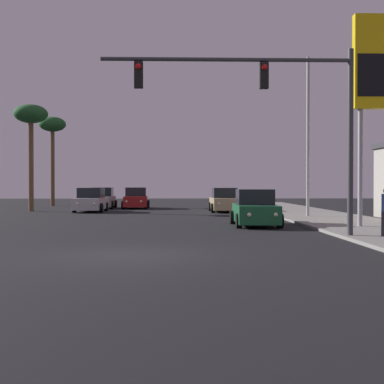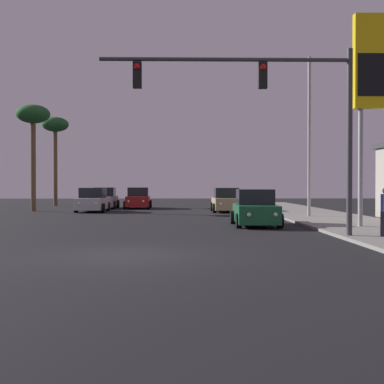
{
  "view_description": "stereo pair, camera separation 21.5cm",
  "coord_description": "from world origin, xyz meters",
  "px_view_note": "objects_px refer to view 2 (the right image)",
  "views": [
    {
      "loc": [
        1.25,
        -14.36,
        1.88
      ],
      "look_at": [
        1.93,
        9.34,
        1.57
      ],
      "focal_mm": 50.0,
      "sensor_mm": 36.0,
      "label": 1
    },
    {
      "loc": [
        1.47,
        -14.37,
        1.88
      ],
      "look_at": [
        1.93,
        9.34,
        1.57
      ],
      "focal_mm": 50.0,
      "sensor_mm": 36.0,
      "label": 2
    }
  ],
  "objects_px": {
    "car_grey": "(105,199)",
    "car_tan": "(226,201)",
    "street_lamp": "(307,128)",
    "palm_tree_far": "(55,129)",
    "car_silver": "(93,201)",
    "palm_tree_mid": "(33,119)",
    "gas_station_sign": "(377,73)",
    "car_red": "(138,199)",
    "car_green": "(255,209)",
    "traffic_light_mast": "(275,101)"
  },
  "relations": [
    {
      "from": "gas_station_sign",
      "to": "palm_tree_mid",
      "type": "height_order",
      "value": "gas_station_sign"
    },
    {
      "from": "car_grey",
      "to": "palm_tree_far",
      "type": "distance_m",
      "value": 9.71
    },
    {
      "from": "car_green",
      "to": "palm_tree_far",
      "type": "bearing_deg",
      "value": -56.53
    },
    {
      "from": "car_silver",
      "to": "car_tan",
      "type": "distance_m",
      "value": 9.37
    },
    {
      "from": "street_lamp",
      "to": "palm_tree_far",
      "type": "height_order",
      "value": "street_lamp"
    },
    {
      "from": "gas_station_sign",
      "to": "car_red",
      "type": "bearing_deg",
      "value": 120.12
    },
    {
      "from": "car_red",
      "to": "car_tan",
      "type": "xyz_separation_m",
      "value": [
        6.61,
        -5.65,
        0.0
      ]
    },
    {
      "from": "car_grey",
      "to": "palm_tree_mid",
      "type": "relative_size",
      "value": 0.57
    },
    {
      "from": "palm_tree_mid",
      "to": "car_red",
      "type": "bearing_deg",
      "value": 32.36
    },
    {
      "from": "traffic_light_mast",
      "to": "street_lamp",
      "type": "distance_m",
      "value": 12.22
    },
    {
      "from": "gas_station_sign",
      "to": "street_lamp",
      "type": "bearing_deg",
      "value": 99.16
    },
    {
      "from": "gas_station_sign",
      "to": "car_tan",
      "type": "bearing_deg",
      "value": 109.46
    },
    {
      "from": "street_lamp",
      "to": "palm_tree_mid",
      "type": "distance_m",
      "value": 19.59
    },
    {
      "from": "street_lamp",
      "to": "palm_tree_mid",
      "type": "xyz_separation_m",
      "value": [
        -17.69,
        8.28,
        1.46
      ]
    },
    {
      "from": "car_red",
      "to": "gas_station_sign",
      "type": "distance_m",
      "value": 24.22
    },
    {
      "from": "car_grey",
      "to": "car_tan",
      "type": "xyz_separation_m",
      "value": [
        9.3,
        -5.74,
        0.0
      ]
    },
    {
      "from": "car_silver",
      "to": "traffic_light_mast",
      "type": "height_order",
      "value": "traffic_light_mast"
    },
    {
      "from": "car_green",
      "to": "palm_tree_mid",
      "type": "distance_m",
      "value": 20.58
    },
    {
      "from": "car_tan",
      "to": "car_green",
      "type": "xyz_separation_m",
      "value": [
        0.26,
        -12.8,
        0.0
      ]
    },
    {
      "from": "car_silver",
      "to": "car_grey",
      "type": "relative_size",
      "value": 1.0
    },
    {
      "from": "car_tan",
      "to": "traffic_light_mast",
      "type": "relative_size",
      "value": 0.49
    },
    {
      "from": "car_green",
      "to": "traffic_light_mast",
      "type": "xyz_separation_m",
      "value": [
        -0.13,
        -5.93,
        4.04
      ]
    },
    {
      "from": "car_red",
      "to": "palm_tree_far",
      "type": "height_order",
      "value": "palm_tree_far"
    },
    {
      "from": "car_grey",
      "to": "palm_tree_mid",
      "type": "xyz_separation_m",
      "value": [
        -4.42,
        -4.6,
        5.82
      ]
    },
    {
      "from": "car_grey",
      "to": "street_lamp",
      "type": "height_order",
      "value": "street_lamp"
    },
    {
      "from": "car_tan",
      "to": "palm_tree_mid",
      "type": "xyz_separation_m",
      "value": [
        -13.72,
        1.14,
        5.82
      ]
    },
    {
      "from": "car_grey",
      "to": "car_tan",
      "type": "bearing_deg",
      "value": 146.96
    },
    {
      "from": "car_silver",
      "to": "street_lamp",
      "type": "xyz_separation_m",
      "value": [
        13.33,
        -7.51,
        4.36
      ]
    },
    {
      "from": "car_red",
      "to": "palm_tree_mid",
      "type": "bearing_deg",
      "value": 30.2
    },
    {
      "from": "car_grey",
      "to": "palm_tree_mid",
      "type": "height_order",
      "value": "palm_tree_mid"
    },
    {
      "from": "car_green",
      "to": "car_tan",
      "type": "bearing_deg",
      "value": -87.03
    },
    {
      "from": "car_tan",
      "to": "gas_station_sign",
      "type": "height_order",
      "value": "gas_station_sign"
    },
    {
      "from": "car_tan",
      "to": "car_green",
      "type": "distance_m",
      "value": 12.8
    },
    {
      "from": "car_tan",
      "to": "traffic_light_mast",
      "type": "distance_m",
      "value": 19.17
    },
    {
      "from": "traffic_light_mast",
      "to": "gas_station_sign",
      "type": "distance_m",
      "value": 6.73
    },
    {
      "from": "car_grey",
      "to": "palm_tree_far",
      "type": "height_order",
      "value": "palm_tree_far"
    },
    {
      "from": "car_green",
      "to": "gas_station_sign",
      "type": "relative_size",
      "value": 0.48
    },
    {
      "from": "car_grey",
      "to": "traffic_light_mast",
      "type": "xyz_separation_m",
      "value": [
        9.44,
        -24.48,
        4.04
      ]
    },
    {
      "from": "car_green",
      "to": "gas_station_sign",
      "type": "xyz_separation_m",
      "value": [
        4.93,
        -1.88,
        5.86
      ]
    },
    {
      "from": "gas_station_sign",
      "to": "palm_tree_mid",
      "type": "relative_size",
      "value": 1.18
    },
    {
      "from": "car_red",
      "to": "traffic_light_mast",
      "type": "height_order",
      "value": "traffic_light_mast"
    },
    {
      "from": "street_lamp",
      "to": "gas_station_sign",
      "type": "height_order",
      "value": "same"
    },
    {
      "from": "car_silver",
      "to": "car_grey",
      "type": "height_order",
      "value": "same"
    },
    {
      "from": "car_silver",
      "to": "palm_tree_mid",
      "type": "height_order",
      "value": "palm_tree_mid"
    },
    {
      "from": "car_grey",
      "to": "street_lamp",
      "type": "bearing_deg",
      "value": 134.5
    },
    {
      "from": "palm_tree_far",
      "to": "car_red",
      "type": "bearing_deg",
      "value": -34.82
    },
    {
      "from": "car_red",
      "to": "gas_station_sign",
      "type": "xyz_separation_m",
      "value": [
        11.79,
        -20.33,
        5.86
      ]
    },
    {
      "from": "car_tan",
      "to": "palm_tree_far",
      "type": "xyz_separation_m",
      "value": [
        -14.5,
        11.14,
        6.17
      ]
    },
    {
      "from": "street_lamp",
      "to": "palm_tree_far",
      "type": "xyz_separation_m",
      "value": [
        -18.47,
        18.28,
        1.82
      ]
    },
    {
      "from": "car_silver",
      "to": "gas_station_sign",
      "type": "bearing_deg",
      "value": 136.14
    }
  ]
}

